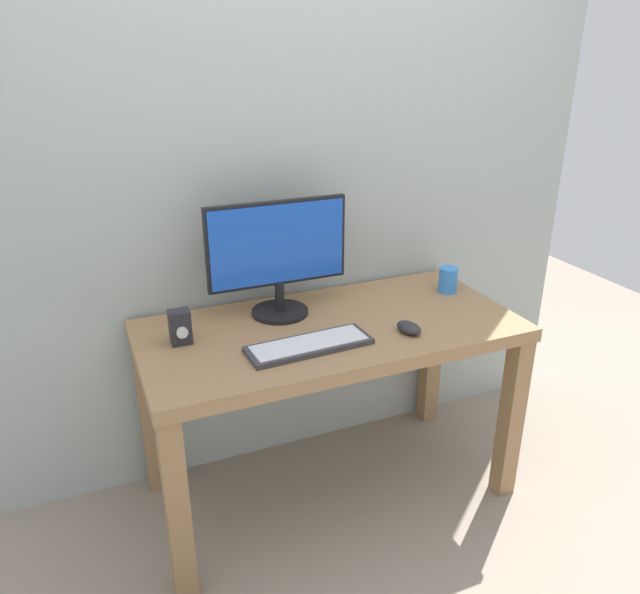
{
  "coord_description": "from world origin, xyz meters",
  "views": [
    {
      "loc": [
        -0.84,
        -1.88,
        1.75
      ],
      "look_at": [
        -0.04,
        0.0,
        0.88
      ],
      "focal_mm": 34.15,
      "sensor_mm": 36.0,
      "label": 1
    }
  ],
  "objects_px": {
    "desk": "(330,352)",
    "mouse": "(409,328)",
    "monitor": "(278,254)",
    "audio_controller": "(180,327)",
    "keyboard_primary": "(309,345)",
    "coffee_mug": "(448,280)"
  },
  "relations": [
    {
      "from": "desk",
      "to": "mouse",
      "type": "relative_size",
      "value": 13.07
    },
    {
      "from": "monitor",
      "to": "mouse",
      "type": "height_order",
      "value": "monitor"
    },
    {
      "from": "mouse",
      "to": "audio_controller",
      "type": "relative_size",
      "value": 0.88
    },
    {
      "from": "monitor",
      "to": "keyboard_primary",
      "type": "distance_m",
      "value": 0.39
    },
    {
      "from": "desk",
      "to": "mouse",
      "type": "bearing_deg",
      "value": -35.82
    },
    {
      "from": "monitor",
      "to": "coffee_mug",
      "type": "bearing_deg",
      "value": -5.43
    },
    {
      "from": "desk",
      "to": "audio_controller",
      "type": "xyz_separation_m",
      "value": [
        -0.54,
        0.07,
        0.18
      ]
    },
    {
      "from": "coffee_mug",
      "to": "keyboard_primary",
      "type": "bearing_deg",
      "value": -161.28
    },
    {
      "from": "mouse",
      "to": "audio_controller",
      "type": "bearing_deg",
      "value": 152.31
    },
    {
      "from": "keyboard_primary",
      "to": "coffee_mug",
      "type": "height_order",
      "value": "coffee_mug"
    },
    {
      "from": "mouse",
      "to": "audio_controller",
      "type": "height_order",
      "value": "audio_controller"
    },
    {
      "from": "desk",
      "to": "keyboard_primary",
      "type": "height_order",
      "value": "keyboard_primary"
    },
    {
      "from": "keyboard_primary",
      "to": "coffee_mug",
      "type": "bearing_deg",
      "value": 18.72
    },
    {
      "from": "audio_controller",
      "to": "coffee_mug",
      "type": "bearing_deg",
      "value": 2.0
    },
    {
      "from": "mouse",
      "to": "audio_controller",
      "type": "distance_m",
      "value": 0.82
    },
    {
      "from": "coffee_mug",
      "to": "mouse",
      "type": "bearing_deg",
      "value": -141.66
    },
    {
      "from": "keyboard_primary",
      "to": "audio_controller",
      "type": "bearing_deg",
      "value": 152.53
    },
    {
      "from": "mouse",
      "to": "coffee_mug",
      "type": "height_order",
      "value": "coffee_mug"
    },
    {
      "from": "monitor",
      "to": "keyboard_primary",
      "type": "height_order",
      "value": "monitor"
    },
    {
      "from": "audio_controller",
      "to": "coffee_mug",
      "type": "xyz_separation_m",
      "value": [
        1.13,
        0.04,
        -0.01
      ]
    },
    {
      "from": "keyboard_primary",
      "to": "audio_controller",
      "type": "height_order",
      "value": "audio_controller"
    },
    {
      "from": "desk",
      "to": "coffee_mug",
      "type": "distance_m",
      "value": 0.62
    }
  ]
}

